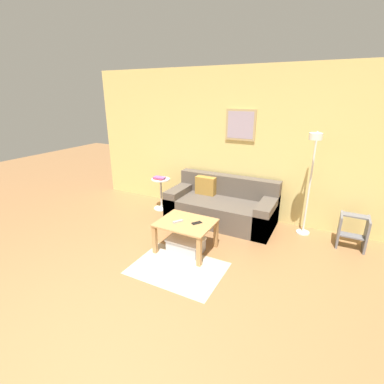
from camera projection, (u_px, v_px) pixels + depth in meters
ground_plane at (80, 352)px, 2.40m from camera, size 16.00×16.00×0.00m
wall_back at (229, 144)px, 4.88m from camera, size 5.60×0.09×2.55m
area_rug at (178, 268)px, 3.56m from camera, size 1.15×0.84×0.01m
couch at (221, 206)px, 4.81m from camera, size 1.81×0.85×0.75m
coffee_table at (186, 228)px, 3.87m from camera, size 0.76×0.62×0.43m
storage_bin at (186, 245)px, 3.91m from camera, size 0.49×0.35×0.20m
floor_lamp at (312, 167)px, 3.97m from camera, size 0.20×0.43×1.62m
side_table at (161, 191)px, 5.29m from camera, size 0.35×0.35×0.60m
book_stack at (159, 178)px, 5.19m from camera, size 0.22×0.16×0.04m
remote_control at (178, 221)px, 3.84m from camera, size 0.11×0.15×0.02m
cell_phone at (197, 223)px, 3.81m from camera, size 0.13×0.15×0.01m
step_stool at (353, 231)px, 3.98m from camera, size 0.37×0.33×0.48m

